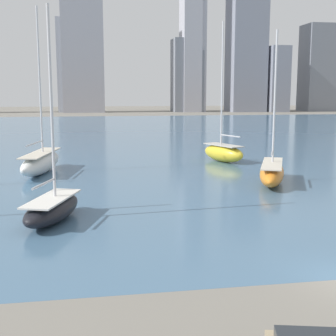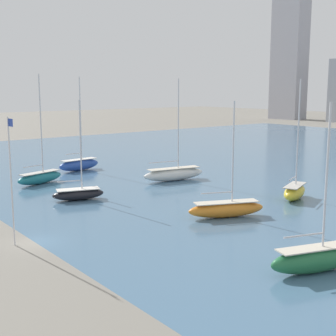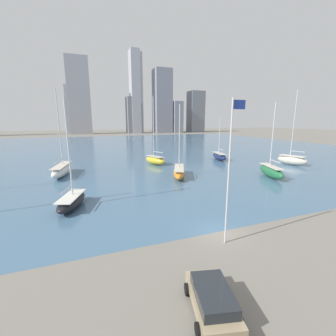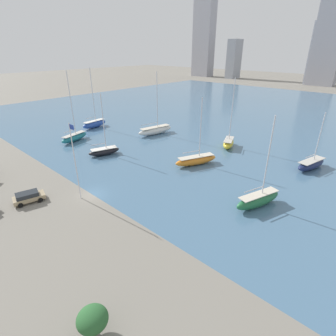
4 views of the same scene
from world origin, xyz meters
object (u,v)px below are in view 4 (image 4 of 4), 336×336
at_px(sailboat_white, 155,130).
at_px(sailboat_teal, 74,137).
at_px(sailboat_navy, 311,164).
at_px(flag_pole, 75,160).
at_px(sailboat_green, 258,199).
at_px(sailboat_yellow, 228,143).
at_px(parked_wagon_tan, 28,197).
at_px(sailboat_black, 104,151).
at_px(sailboat_orange, 196,160).
at_px(sailboat_blue, 94,124).

bearing_deg(sailboat_white, sailboat_teal, -110.78).
relative_size(sailboat_white, sailboat_navy, 1.47).
xyz_separation_m(flag_pole, sailboat_green, (21.33, 16.50, -5.36)).
bearing_deg(sailboat_yellow, flag_pole, -119.83).
height_order(sailboat_white, parked_wagon_tan, sailboat_white).
bearing_deg(parked_wagon_tan, sailboat_green, 54.35).
xyz_separation_m(sailboat_green, sailboat_black, (-34.08, -3.21, -0.27)).
relative_size(sailboat_green, sailboat_orange, 1.03).
bearing_deg(sailboat_white, sailboat_blue, -146.60).
bearing_deg(flag_pole, sailboat_white, 115.67).
xyz_separation_m(flag_pole, sailboat_orange, (5.37, 22.60, -5.51)).
height_order(flag_pole, sailboat_navy, flag_pole).
distance_m(sailboat_teal, parked_wagon_tan, 28.82).
xyz_separation_m(sailboat_green, sailboat_blue, (-54.33, 7.56, 0.01)).
bearing_deg(sailboat_white, sailboat_yellow, 23.09).
relative_size(sailboat_black, sailboat_yellow, 0.83).
bearing_deg(sailboat_orange, sailboat_black, -129.11).
distance_m(sailboat_navy, sailboat_blue, 57.26).
bearing_deg(sailboat_green, sailboat_blue, -169.64).
bearing_deg(sailboat_white, sailboat_orange, -12.76).
bearing_deg(sailboat_blue, parked_wagon_tan, -52.66).
xyz_separation_m(flag_pole, sailboat_black, (-12.76, 13.29, -5.63)).
distance_m(sailboat_orange, sailboat_blue, 38.40).
height_order(sailboat_teal, sailboat_black, sailboat_teal).
xyz_separation_m(sailboat_green, sailboat_teal, (-47.40, -2.79, -0.08)).
relative_size(sailboat_navy, sailboat_yellow, 0.70).
bearing_deg(flag_pole, sailboat_orange, 76.63).
relative_size(flag_pole, parked_wagon_tan, 2.52).
bearing_deg(sailboat_teal, sailboat_blue, 108.07).
bearing_deg(sailboat_teal, sailboat_navy, 8.83).
height_order(sailboat_white, sailboat_yellow, sailboat_white).
distance_m(sailboat_green, sailboat_navy, 19.68).
distance_m(sailboat_white, sailboat_blue, 19.34).
bearing_deg(sailboat_green, sailboat_navy, 103.49).
relative_size(sailboat_blue, parked_wagon_tan, 3.48).
xyz_separation_m(sailboat_white, sailboat_blue, (-17.85, -7.45, 0.04)).
xyz_separation_m(sailboat_orange, sailboat_navy, (17.60, 13.52, -0.03)).
bearing_deg(parked_wagon_tan, sailboat_black, 126.13).
bearing_deg(sailboat_yellow, parked_wagon_tan, -125.32).
bearing_deg(flag_pole, sailboat_navy, 57.54).
distance_m(sailboat_black, parked_wagon_tan, 20.70).
relative_size(sailboat_yellow, parked_wagon_tan, 3.30).
relative_size(flag_pole, sailboat_green, 0.89).
xyz_separation_m(sailboat_white, parked_wagon_tan, (10.22, -37.39, -0.27)).
xyz_separation_m(sailboat_navy, sailboat_black, (-35.73, -22.83, -0.09)).
height_order(sailboat_teal, sailboat_navy, sailboat_teal).
bearing_deg(sailboat_yellow, sailboat_blue, 175.23).
distance_m(sailboat_teal, sailboat_orange, 32.68).
xyz_separation_m(sailboat_white, sailboat_teal, (-10.92, -17.81, -0.05)).
xyz_separation_m(sailboat_green, sailboat_yellow, (-16.47, 19.40, -0.02)).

